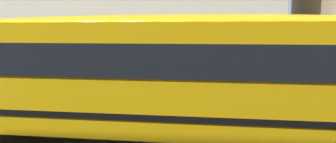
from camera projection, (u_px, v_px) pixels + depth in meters
name	position (u px, v px, depth m)	size (l,w,h in m)	color
ground_plane	(282.00, 131.00, 8.29)	(400.00, 400.00, 0.00)	#424244
sidewalk_far	(253.00, 84.00, 15.52)	(120.00, 3.00, 0.01)	gray
lane_centreline	(282.00, 131.00, 8.29)	(110.00, 0.16, 0.01)	silver
school_bus	(193.00, 70.00, 6.93)	(12.11, 2.91, 2.70)	yellow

